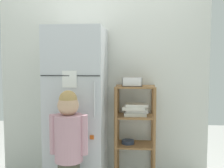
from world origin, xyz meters
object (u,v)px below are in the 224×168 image
at_px(pantry_shelf_unit, 135,120).
at_px(fruit_bin, 133,83).
at_px(refrigerator, 78,107).
at_px(child_standing, 69,138).

height_order(pantry_shelf_unit, fruit_bin, fruit_bin).
height_order(refrigerator, child_standing, refrigerator).
relative_size(refrigerator, pantry_shelf_unit, 1.58).
relative_size(refrigerator, child_standing, 1.56).
bearing_deg(fruit_bin, pantry_shelf_unit, 29.21).
distance_m(refrigerator, child_standing, 0.54).
relative_size(child_standing, fruit_bin, 5.06).
distance_m(pantry_shelf_unit, fruit_bin, 0.43).
bearing_deg(fruit_bin, child_standing, -131.66).
xyz_separation_m(refrigerator, fruit_bin, (0.60, 0.13, 0.26)).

